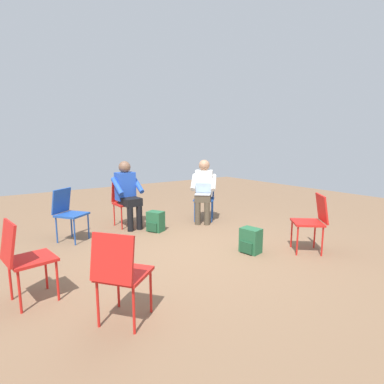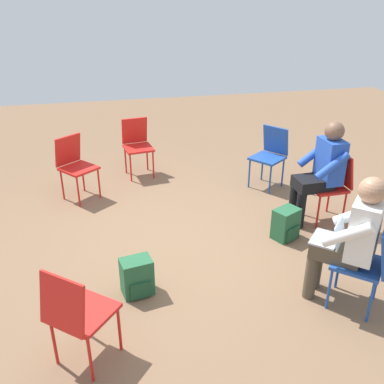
% 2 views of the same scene
% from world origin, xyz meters
% --- Properties ---
extents(ground_plane, '(14.00, 14.00, 0.00)m').
position_xyz_m(ground_plane, '(0.00, 0.00, 0.00)').
color(ground_plane, brown).
extents(chair_southeast, '(0.59, 0.58, 0.85)m').
position_xyz_m(chair_southeast, '(1.37, -1.32, 0.50)').
color(chair_southeast, '#1E4799').
rests_on(chair_southeast, ground).
extents(chair_northeast, '(0.58, 0.57, 0.85)m').
position_xyz_m(chair_northeast, '(1.55, 1.31, 0.50)').
color(chair_northeast, '#1E4799').
rests_on(chair_northeast, ground).
extents(chair_east, '(0.45, 0.41, 0.85)m').
position_xyz_m(chair_east, '(1.89, 0.21, 0.50)').
color(chair_east, red).
rests_on(chair_east, ground).
extents(chair_northwest, '(0.58, 0.58, 0.85)m').
position_xyz_m(chair_northwest, '(-1.11, 1.50, 0.50)').
color(chair_northwest, red).
rests_on(chair_northwest, ground).
extents(chair_southwest, '(0.58, 0.59, 0.85)m').
position_xyz_m(chair_southwest, '(-1.03, -1.44, 0.50)').
color(chair_southwest, red).
rests_on(chair_southwest, ground).
extents(chair_north, '(0.45, 0.49, 0.85)m').
position_xyz_m(chair_north, '(-0.22, 2.14, 0.50)').
color(chair_north, red).
rests_on(chair_north, ground).
extents(person_with_laptop, '(0.64, 0.63, 1.24)m').
position_xyz_m(person_with_laptop, '(1.25, -1.21, 0.69)').
color(person_with_laptop, '#4C4233').
rests_on(person_with_laptop, ground).
extents(person_in_blue, '(0.53, 0.50, 1.24)m').
position_xyz_m(person_in_blue, '(1.72, 0.20, 0.69)').
color(person_in_blue, black).
rests_on(person_in_blue, ground).
extents(backpack_near_laptop_user, '(0.31, 0.28, 0.36)m').
position_xyz_m(backpack_near_laptop_user, '(-0.54, -0.70, 0.16)').
color(backpack_near_laptop_user, '#235B38').
rests_on(backpack_near_laptop_user, ground).
extents(backpack_by_empty_chair, '(0.34, 0.31, 0.36)m').
position_xyz_m(backpack_by_empty_chair, '(1.20, -0.09, 0.16)').
color(backpack_by_empty_chair, '#235B38').
rests_on(backpack_by_empty_chair, ground).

